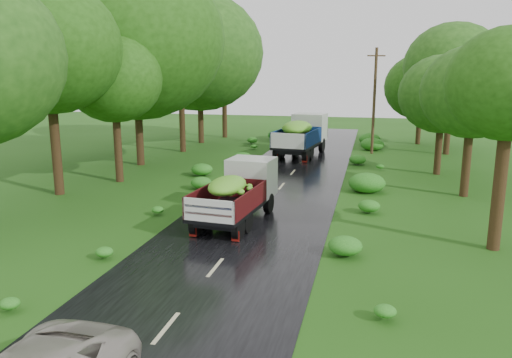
% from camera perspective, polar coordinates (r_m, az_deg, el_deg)
% --- Properties ---
extents(ground, '(120.00, 120.00, 0.00)m').
position_cam_1_polar(ground, '(13.12, -10.22, -16.45)').
color(ground, '#1C480F').
rests_on(ground, ground).
extents(road, '(6.50, 80.00, 0.02)m').
position_cam_1_polar(road, '(17.38, -3.65, -8.85)').
color(road, black).
rests_on(road, ground).
extents(road_lines, '(0.12, 69.60, 0.00)m').
position_cam_1_polar(road_lines, '(18.27, -2.74, -7.73)').
color(road_lines, '#BFB78C').
rests_on(road_lines, road).
extents(truck_near, '(2.55, 5.91, 2.42)m').
position_cam_1_polar(truck_near, '(21.05, -2.04, -1.21)').
color(truck_near, black).
rests_on(truck_near, ground).
extents(truck_far, '(3.38, 7.36, 2.98)m').
position_cam_1_polar(truck_far, '(37.91, 5.33, 5.26)').
color(truck_far, black).
rests_on(truck_far, ground).
extents(utility_pole, '(1.32, 0.64, 7.97)m').
position_cam_1_polar(utility_pole, '(39.26, 13.36, 8.77)').
color(utility_pole, '#382616').
rests_on(utility_pole, ground).
extents(trees_left, '(5.63, 33.47, 10.50)m').
position_cam_1_polar(trees_left, '(35.24, -12.28, 13.64)').
color(trees_left, black).
rests_on(trees_left, ground).
extents(trees_right, '(5.34, 30.22, 8.29)m').
position_cam_1_polar(trees_right, '(35.02, 21.10, 10.19)').
color(trees_right, black).
rests_on(trees_right, ground).
extents(shrubs, '(11.90, 44.00, 0.70)m').
position_cam_1_polar(shrubs, '(25.65, 2.14, -1.08)').
color(shrubs, '#216818').
rests_on(shrubs, ground).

